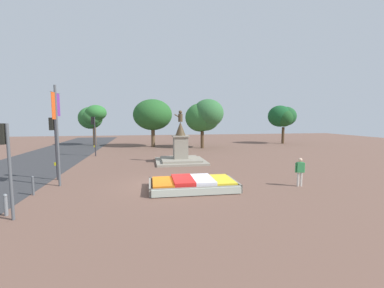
{
  "coord_description": "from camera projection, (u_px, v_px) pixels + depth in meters",
  "views": [
    {
      "loc": [
        -1.08,
        -14.98,
        3.98
      ],
      "look_at": [
        2.19,
        3.11,
        2.15
      ],
      "focal_mm": 24.0,
      "sensor_mm": 36.0,
      "label": 1
    }
  ],
  "objects": [
    {
      "name": "ground_plane",
      "position": [
        165.0,
        186.0,
        15.25
      ],
      "size": [
        94.34,
        94.34,
        0.0
      ],
      "primitive_type": "plane",
      "color": "brown"
    },
    {
      "name": "flower_planter",
      "position": [
        193.0,
        184.0,
        14.48
      ],
      "size": [
        4.97,
        2.91,
        0.63
      ],
      "color": "#38281C",
      "rests_on": "ground_plane"
    },
    {
      "name": "statue_monument",
      "position": [
        181.0,
        152.0,
        23.27
      ],
      "size": [
        4.46,
        4.46,
        4.7
      ],
      "color": "gray",
      "rests_on": "ground_plane"
    },
    {
      "name": "traffic_light_near_crossing",
      "position": [
        6.0,
        153.0,
        9.82
      ],
      "size": [
        0.41,
        0.28,
        3.8
      ],
      "color": "#4C5156",
      "rests_on": "ground_plane"
    },
    {
      "name": "traffic_light_mid_block",
      "position": [
        54.0,
        138.0,
        16.42
      ],
      "size": [
        0.42,
        0.31,
        4.03
      ],
      "color": "#2D2D33",
      "rests_on": "ground_plane"
    },
    {
      "name": "traffic_light_far_corner",
      "position": [
        94.0,
        129.0,
        26.87
      ],
      "size": [
        0.41,
        0.29,
        4.15
      ],
      "color": "#2D2D33",
      "rests_on": "ground_plane"
    },
    {
      "name": "banner_pole",
      "position": [
        57.0,
        131.0,
        14.87
      ],
      "size": [
        0.23,
        0.99,
        5.89
      ],
      "color": "#4C5156",
      "rests_on": "ground_plane"
    },
    {
      "name": "pedestrian_with_handbag",
      "position": [
        300.0,
        170.0,
        15.01
      ],
      "size": [
        0.56,
        0.29,
        1.68
      ],
      "color": "beige",
      "rests_on": "ground_plane"
    },
    {
      "name": "kerb_bollard_south",
      "position": [
        6.0,
        204.0,
        10.49
      ],
      "size": [
        0.16,
        0.16,
        0.92
      ],
      "color": "slate",
      "rests_on": "ground_plane"
    },
    {
      "name": "kerb_bollard_mid_a",
      "position": [
        33.0,
        185.0,
        13.3
      ],
      "size": [
        0.13,
        0.13,
        1.02
      ],
      "color": "#4C5156",
      "rests_on": "ground_plane"
    },
    {
      "name": "park_tree_far_left",
      "position": [
        205.0,
        116.0,
        34.53
      ],
      "size": [
        5.09,
        4.69,
        6.56
      ],
      "color": "#4C3823",
      "rests_on": "ground_plane"
    },
    {
      "name": "park_tree_behind_statue",
      "position": [
        283.0,
        117.0,
        40.32
      ],
      "size": [
        4.6,
        3.91,
        6.0
      ],
      "color": "#4C3823",
      "rests_on": "ground_plane"
    },
    {
      "name": "park_tree_far_right",
      "position": [
        154.0,
        115.0,
        35.86
      ],
      "size": [
        5.41,
        5.33,
        6.65
      ],
      "color": "brown",
      "rests_on": "ground_plane"
    },
    {
      "name": "park_tree_street_side",
      "position": [
        92.0,
        117.0,
        37.56
      ],
      "size": [
        4.18,
        4.08,
        5.92
      ],
      "color": "brown",
      "rests_on": "ground_plane"
    }
  ]
}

